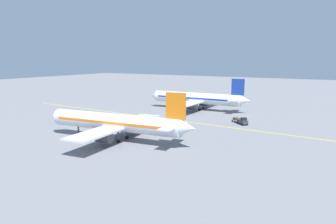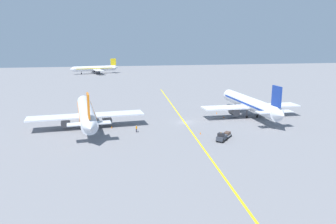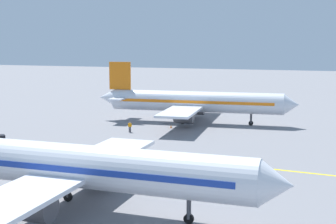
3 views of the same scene
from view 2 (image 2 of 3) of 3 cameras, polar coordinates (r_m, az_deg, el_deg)
The scene contains 12 objects.
ground_plane at distance 86.90m, azimuth 2.89°, elevation -1.80°, with size 400.00×400.00×0.00m, color slate.
apron_yellow_centreline at distance 86.90m, azimuth 2.89°, elevation -1.80°, with size 0.40×120.00×0.01m, color yellow.
airplane_at_gate at distance 83.46m, azimuth -14.06°, elevation -0.14°, with size 28.36×35.55×10.60m.
airplane_adjacent_stand at distance 95.32m, azimuth 14.10°, elevation 1.39°, with size 28.09×35.45×10.60m.
airplane_distant_taxiing at distance 220.18m, azimuth -12.56°, elevation 7.39°, with size 31.66×25.60×9.54m.
baggage_tug_dark at distance 71.32m, azimuth 9.33°, elevation -4.37°, with size 3.11×3.24×2.11m.
baggage_cart_trailing at distance 74.33m, azimuth 10.24°, elevation -3.83°, with size 2.77×2.88×1.24m.
ground_crew_worker at distance 77.62m, azimuth -5.52°, elevation -2.88°, with size 0.33×0.55×1.68m.
traffic_cone_near_nose at distance 97.84m, azimuth 8.47°, elevation -0.15°, with size 0.32×0.32×0.55m, color orange.
traffic_cone_mid_apron at distance 93.08m, azimuth 9.69°, elevation -0.84°, with size 0.32×0.32×0.55m, color orange.
traffic_cone_by_wingtip at distance 82.19m, azimuth -9.79°, elevation -2.60°, with size 0.32×0.32×0.55m, color orange.
traffic_cone_far_edge at distance 76.16m, azimuth 5.64°, elevation -3.67°, with size 0.32×0.32×0.55m, color orange.
Camera 2 is at (-20.68, -81.69, 21.21)m, focal length 35.00 mm.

